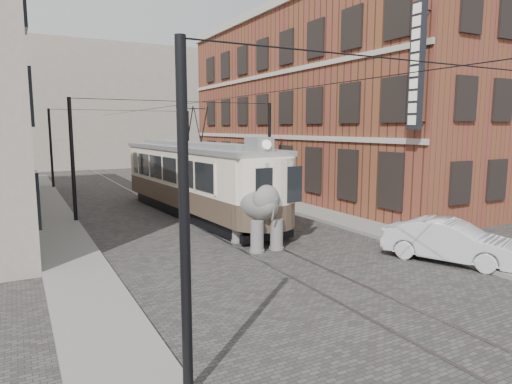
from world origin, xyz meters
TOP-DOWN VIEW (x-y plane):
  - ground at (0.00, 0.00)m, footprint 120.00×120.00m
  - tram_rails at (0.00, 0.00)m, footprint 1.54×80.00m
  - sidewalk_right at (6.00, 0.00)m, footprint 2.00×60.00m
  - sidewalk_left at (-6.50, 0.00)m, footprint 2.00×60.00m
  - brick_building at (11.00, 9.00)m, footprint 8.00×26.00m
  - distant_block at (0.00, 40.00)m, footprint 28.00×10.00m
  - catenary at (-0.20, 5.00)m, footprint 11.00×30.20m
  - tram at (0.23, 5.19)m, footprint 3.86×14.30m
  - elephant at (0.14, -1.84)m, footprint 2.39×4.29m
  - parked_car at (4.99, -6.84)m, footprint 3.25×4.64m

SIDE VIEW (x-z plane):
  - ground at x=0.00m, z-range 0.00..0.00m
  - tram_rails at x=0.00m, z-range 0.00..0.02m
  - sidewalk_right at x=6.00m, z-range 0.00..0.15m
  - sidewalk_left at x=-6.50m, z-range 0.00..0.15m
  - parked_car at x=4.99m, z-range 0.00..1.45m
  - elephant at x=0.14m, z-range 0.00..2.61m
  - tram at x=0.23m, z-range 0.00..5.61m
  - catenary at x=-0.20m, z-range 0.00..6.00m
  - brick_building at x=11.00m, z-range 0.00..12.00m
  - distant_block at x=0.00m, z-range 0.00..14.00m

